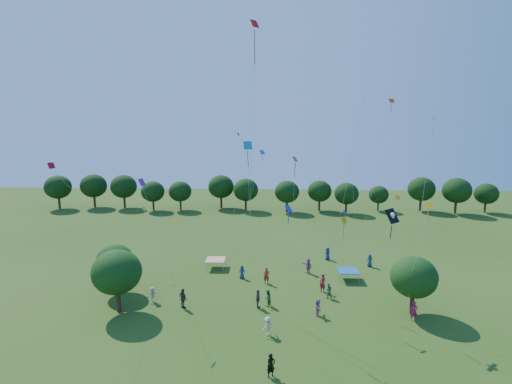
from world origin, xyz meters
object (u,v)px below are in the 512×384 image
(near_tree_west, at_px, (117,272))
(pirate_kite, at_px, (391,217))
(red_high_kite, at_px, (254,73))
(near_tree_north, at_px, (115,261))
(near_tree_east, at_px, (414,277))
(man_in_black, at_px, (271,366))
(tent_blue, at_px, (348,271))
(tent_red_stripe, at_px, (216,260))

(near_tree_west, height_order, pirate_kite, pirate_kite)
(red_high_kite, bearing_deg, pirate_kite, -20.37)
(near_tree_north, relative_size, near_tree_east, 0.93)
(man_in_black, bearing_deg, near_tree_north, 112.19)
(tent_blue, bearing_deg, near_tree_north, -170.35)
(near_tree_north, bearing_deg, tent_red_stripe, 37.60)
(tent_blue, relative_size, pirate_kite, 0.25)
(near_tree_north, height_order, man_in_black, near_tree_north)
(man_in_black, xyz_separation_m, red_high_kite, (-1.76, 12.36, 20.63))
(tent_blue, xyz_separation_m, man_in_black, (-8.41, -17.32, -0.19))
(tent_blue, bearing_deg, tent_red_stripe, 168.91)
(near_tree_east, relative_size, red_high_kite, 0.22)
(tent_red_stripe, distance_m, man_in_black, 21.35)
(tent_red_stripe, height_order, pirate_kite, pirate_kite)
(near_tree_north, bearing_deg, near_tree_east, -7.01)
(near_tree_east, height_order, tent_blue, near_tree_east)
(near_tree_west, xyz_separation_m, tent_blue, (22.41, 8.37, -2.78))
(near_tree_north, distance_m, red_high_kite, 23.01)
(near_tree_east, height_order, tent_red_stripe, near_tree_east)
(red_high_kite, bearing_deg, tent_blue, 26.01)
(tent_blue, bearing_deg, near_tree_east, -60.57)
(near_tree_north, relative_size, man_in_black, 2.94)
(man_in_black, distance_m, pirate_kite, 15.35)
(near_tree_north, xyz_separation_m, near_tree_east, (28.60, -3.52, 0.17))
(near_tree_west, relative_size, pirate_kite, 0.67)
(near_tree_west, relative_size, red_high_kite, 0.24)
(near_tree_north, relative_size, tent_red_stripe, 2.27)
(near_tree_west, distance_m, pirate_kite, 24.56)
(man_in_black, bearing_deg, tent_red_stripe, 80.14)
(tent_blue, height_order, man_in_black, man_in_black)
(near_tree_north, height_order, near_tree_east, near_tree_east)
(tent_blue, height_order, red_high_kite, red_high_kite)
(near_tree_west, distance_m, tent_blue, 24.08)
(tent_red_stripe, relative_size, red_high_kite, 0.09)
(tent_blue, bearing_deg, man_in_black, -115.90)
(near_tree_west, distance_m, red_high_kite, 21.76)
(near_tree_west, relative_size, near_tree_north, 1.17)
(near_tree_north, distance_m, near_tree_east, 28.82)
(pirate_kite, bearing_deg, near_tree_east, 30.23)
(tent_blue, distance_m, man_in_black, 19.25)
(near_tree_north, height_order, pirate_kite, pirate_kite)
(red_high_kite, bearing_deg, near_tree_west, -164.43)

